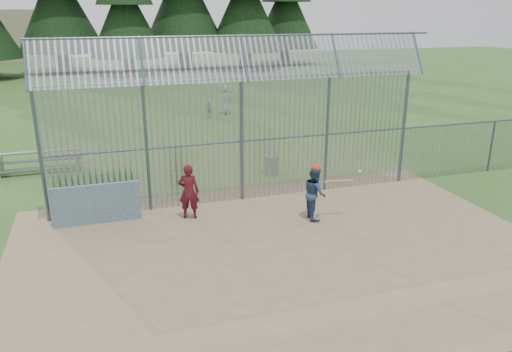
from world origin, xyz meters
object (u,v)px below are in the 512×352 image
object	(u,v)px
onlooker	(189,191)
bleacher	(40,161)
trash_can	(272,165)
batter	(315,193)
dugout_wall	(97,204)

from	to	relation	value
onlooker	bleacher	size ratio (longest dim) A/B	0.56
onlooker	trash_can	xyz separation A→B (m)	(3.77, 3.23, -0.48)
batter	trash_can	distance (m)	4.41
dugout_wall	batter	size ratio (longest dim) A/B	1.56
dugout_wall	trash_can	xyz separation A→B (m)	(6.41, 2.80, -0.24)
batter	bleacher	bearing A→B (deg)	53.77
onlooker	trash_can	bearing A→B (deg)	-121.40
bleacher	dugout_wall	bearing A→B (deg)	-70.97
trash_can	bleacher	world-z (taller)	trash_can
onlooker	bleacher	xyz separation A→B (m)	(-4.68, 6.33, -0.45)
dugout_wall	trash_can	world-z (taller)	dugout_wall
dugout_wall	trash_can	distance (m)	7.00
trash_can	batter	bearing A→B (deg)	-92.55
dugout_wall	onlooker	bearing A→B (deg)	-9.26
dugout_wall	batter	distance (m)	6.42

